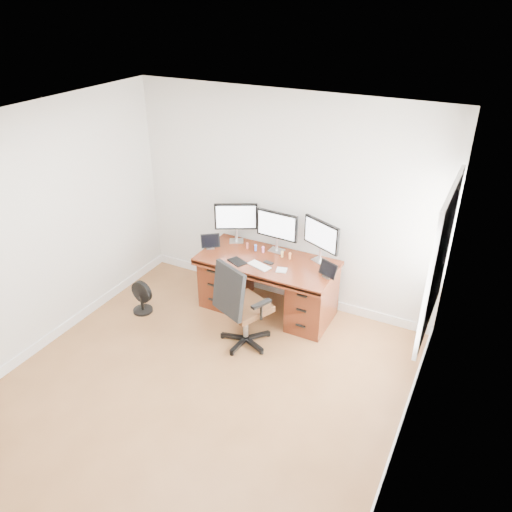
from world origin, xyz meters
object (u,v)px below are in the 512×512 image
at_px(desk, 268,283).
at_px(monitor_center, 277,227).
at_px(floor_fan, 141,298).
at_px(keyboard, 259,266).
at_px(office_chair, 242,318).

bearing_deg(desk, monitor_center, 90.02).
xyz_separation_m(desk, floor_fan, (-1.41, -0.77, -0.19)).
height_order(floor_fan, keyboard, keyboard).
bearing_deg(keyboard, floor_fan, -140.44).
height_order(office_chair, floor_fan, office_chair).
bearing_deg(monitor_center, office_chair, -84.48).
xyz_separation_m(floor_fan, keyboard, (1.40, 0.56, 0.55)).
bearing_deg(office_chair, floor_fan, -156.33).
bearing_deg(monitor_center, desk, -86.81).
distance_m(office_chair, monitor_center, 1.24).
relative_size(office_chair, monitor_center, 1.97).
bearing_deg(floor_fan, keyboard, 26.74).
bearing_deg(floor_fan, monitor_center, 40.55).
relative_size(floor_fan, monitor_center, 0.78).
xyz_separation_m(office_chair, monitor_center, (-0.04, 1.00, 0.73)).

